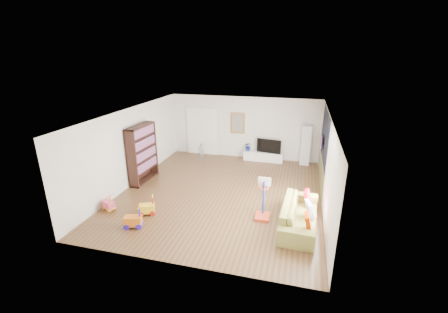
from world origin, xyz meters
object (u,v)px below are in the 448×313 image
(sofa, at_px, (299,214))
(basketball_hoop, at_px, (263,199))
(media_console, at_px, (263,156))
(bookshelf, at_px, (143,154))

(sofa, xyz_separation_m, basketball_hoop, (-1.01, 0.12, 0.26))
(media_console, relative_size, basketball_hoop, 1.41)
(basketball_hoop, bearing_deg, bookshelf, 158.83)
(sofa, relative_size, basketball_hoop, 1.94)
(bookshelf, relative_size, basketball_hoop, 1.73)
(bookshelf, relative_size, sofa, 0.89)
(media_console, xyz_separation_m, sofa, (1.63, -4.90, 0.14))
(sofa, distance_m, basketball_hoop, 1.05)
(sofa, bearing_deg, bookshelf, 76.32)
(media_console, bearing_deg, bookshelf, -139.91)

